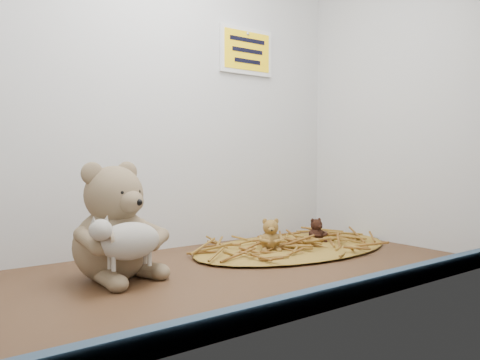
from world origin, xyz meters
TOP-DOWN VIEW (x-y plane):
  - alcove_shell at (0.00, 9.00)cm, footprint 120.40×60.20cm
  - front_rail at (0.00, -28.80)cm, footprint 119.28×2.20cm
  - straw_bed at (30.97, 9.62)cm, footprint 59.03×34.28cm
  - main_teddy at (-18.64, 9.16)cm, footprint 23.95×24.64cm
  - toy_lamb at (-18.64, 0.76)cm, footprint 15.17×9.26cm
  - mini_teddy_tan at (22.43, 9.17)cm, footprint 9.13×9.23cm
  - mini_teddy_brown at (39.51, 10.06)cm, footprint 5.94×6.20cm
  - wall_sign at (30.00, 29.40)cm, footprint 16.00×1.20cm

SIDE VIEW (x-z plane):
  - straw_bed at x=30.97cm, z-range 0.00..1.14cm
  - front_rail at x=0.00cm, z-range 0.00..3.60cm
  - mini_teddy_brown at x=39.51cm, z-range 1.14..7.75cm
  - mini_teddy_tan at x=22.43cm, z-range 1.14..9.14cm
  - toy_lamb at x=-18.64cm, z-range 3.95..13.75cm
  - main_teddy at x=-18.64cm, z-range 0.00..23.44cm
  - alcove_shell at x=0.00cm, z-range -0.20..90.20cm
  - wall_sign at x=30.00cm, z-range 49.50..60.50cm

